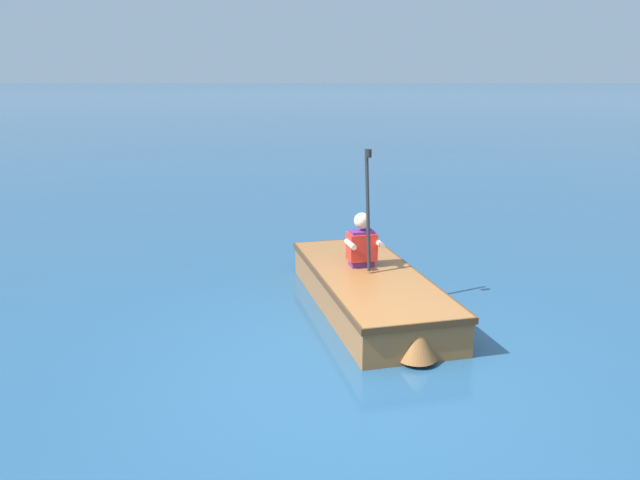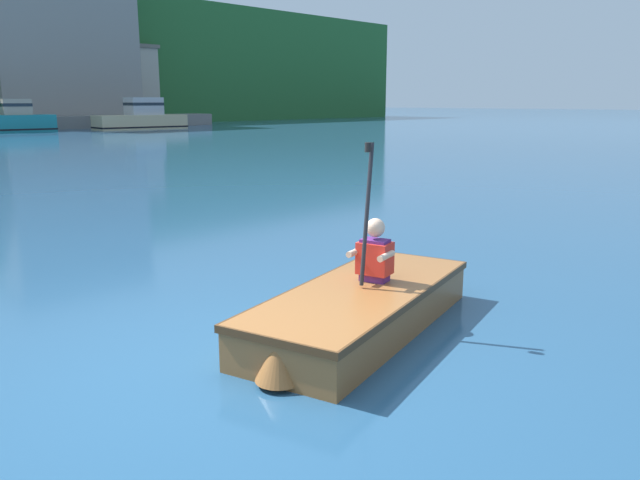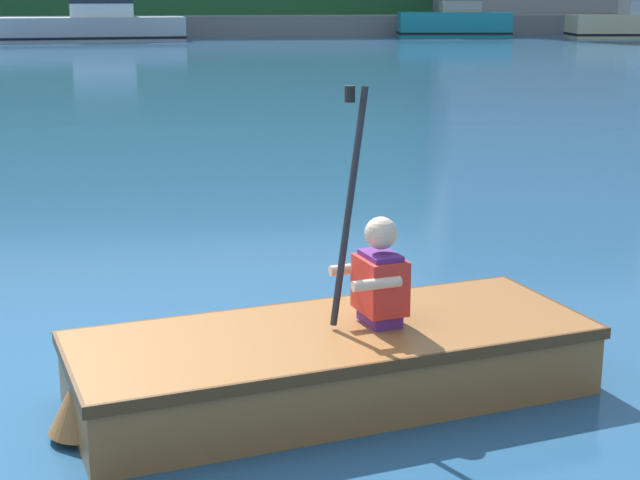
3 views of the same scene
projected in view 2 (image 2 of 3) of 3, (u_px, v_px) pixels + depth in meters
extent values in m
plane|color=navy|center=(205.00, 371.00, 4.63)|extent=(300.00, 300.00, 0.00)
cube|color=gray|center=(44.00, 43.00, 49.02)|extent=(10.72, 10.50, 12.84)
cube|color=#B2A899|center=(106.00, 86.00, 53.82)|extent=(6.93, 6.00, 6.36)
cube|color=#6B645B|center=(103.00, 46.00, 53.09)|extent=(7.23, 6.30, 0.30)
cube|color=#CCB789|center=(140.00, 122.00, 43.93)|extent=(6.44, 2.81, 0.99)
cube|color=black|center=(141.00, 127.00, 44.00)|extent=(6.48, 2.85, 0.10)
cube|color=#B2B2B7|center=(144.00, 106.00, 43.89)|extent=(2.44, 1.96, 1.21)
cube|color=#19232D|center=(144.00, 104.00, 43.85)|extent=(2.46, 1.98, 0.20)
cube|color=#197A84|center=(13.00, 124.00, 39.55)|extent=(5.08, 2.24, 1.09)
cube|color=black|center=(13.00, 129.00, 39.63)|extent=(5.13, 2.29, 0.10)
cube|color=gray|center=(15.00, 107.00, 39.48)|extent=(1.84, 1.56, 0.99)
cube|color=#19232D|center=(15.00, 105.00, 39.45)|extent=(1.86, 1.58, 0.20)
cube|color=#935B2D|center=(361.00, 309.00, 5.44)|extent=(2.82, 1.61, 0.37)
cube|color=#513219|center=(361.00, 292.00, 5.40)|extent=(2.87, 1.65, 0.06)
cube|color=#513219|center=(361.00, 293.00, 5.40)|extent=(2.42, 1.34, 0.02)
cone|color=#935B2D|center=(279.00, 358.00, 4.35)|extent=(0.42, 0.42, 0.34)
cube|color=#935B2D|center=(371.00, 288.00, 5.57)|extent=(0.38, 0.95, 0.03)
cube|color=#592672|center=(375.00, 260.00, 5.58)|extent=(0.21, 0.27, 0.38)
cube|color=red|center=(375.00, 258.00, 5.57)|extent=(0.27, 0.33, 0.29)
sphere|color=beige|center=(375.00, 228.00, 5.51)|extent=(0.17, 0.17, 0.17)
cylinder|color=beige|center=(355.00, 252.00, 5.56)|extent=(0.27, 0.12, 0.06)
cylinder|color=beige|center=(386.00, 256.00, 5.41)|extent=(0.27, 0.12, 0.06)
cylinder|color=#232328|center=(367.00, 215.00, 5.33)|extent=(0.20, 0.08, 1.22)
cylinder|color=black|center=(368.00, 147.00, 5.21)|extent=(0.05, 0.05, 0.08)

